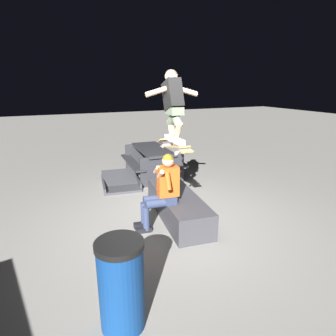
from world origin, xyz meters
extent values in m
plane|color=gray|center=(0.00, 0.00, 0.00)|extent=(40.00, 40.00, 0.00)
cube|color=#38383D|center=(0.18, -0.18, 0.22)|extent=(2.08, 0.88, 0.45)
cube|color=#2D3856|center=(-0.08, 0.12, 0.51)|extent=(0.32, 0.20, 0.12)
cube|color=#D15119|center=(-0.08, 0.12, 0.82)|extent=(0.24, 0.36, 0.50)
sphere|color=tan|center=(-0.08, 0.12, 1.17)|extent=(0.20, 0.20, 0.20)
sphere|color=brown|center=(-0.08, 0.12, 1.19)|extent=(0.19, 0.19, 0.19)
cylinder|color=#D15119|center=(-0.27, 0.21, 0.89)|extent=(0.20, 0.10, 0.29)
cylinder|color=tan|center=(-0.18, 0.30, 0.99)|extent=(0.24, 0.10, 0.19)
cylinder|color=#D15119|center=(0.13, 0.16, 0.89)|extent=(0.20, 0.10, 0.29)
cylinder|color=tan|center=(0.06, 0.27, 0.99)|extent=(0.24, 0.10, 0.19)
cylinder|color=#2D3856|center=(-0.14, 0.33, 0.49)|extent=(0.19, 0.41, 0.14)
cylinder|color=#2D3856|center=(-0.12, 0.53, 0.24)|extent=(0.11, 0.11, 0.41)
cube|color=black|center=(-0.11, 0.58, 0.04)|extent=(0.13, 0.27, 0.08)
cylinder|color=#2D3856|center=(0.04, 0.31, 0.49)|extent=(0.19, 0.41, 0.14)
cylinder|color=#2D3856|center=(0.06, 0.51, 0.24)|extent=(0.11, 0.11, 0.41)
cube|color=black|center=(0.07, 0.56, 0.04)|extent=(0.13, 0.27, 0.08)
cube|color=#AD8451|center=(-0.02, -0.02, 1.38)|extent=(0.80, 0.22, 0.16)
cube|color=#AD8451|center=(0.43, -0.03, 1.40)|extent=(0.12, 0.20, 0.07)
cube|color=#AD8451|center=(-0.47, 0.00, 1.40)|extent=(0.13, 0.20, 0.04)
cube|color=#99999E|center=(0.26, -0.02, 1.36)|extent=(0.07, 0.16, 0.04)
cylinder|color=white|center=(0.26, 0.07, 1.33)|extent=(0.05, 0.03, 0.05)
cylinder|color=white|center=(0.26, -0.11, 1.33)|extent=(0.05, 0.03, 0.05)
cube|color=#99999E|center=(-0.30, -0.01, 1.36)|extent=(0.07, 0.16, 0.04)
cylinder|color=white|center=(-0.30, 0.08, 1.33)|extent=(0.05, 0.03, 0.05)
cylinder|color=white|center=(-0.30, -0.10, 1.33)|extent=(0.05, 0.03, 0.05)
cube|color=white|center=(0.16, -0.02, 1.49)|extent=(0.26, 0.11, 0.08)
cube|color=white|center=(-0.20, -0.01, 1.49)|extent=(0.26, 0.11, 0.08)
cylinder|color=tan|center=(0.11, -0.02, 1.65)|extent=(0.24, 0.11, 0.31)
cylinder|color=slate|center=(0.04, -0.02, 1.85)|extent=(0.34, 0.14, 0.33)
cylinder|color=tan|center=(-0.14, -0.01, 1.65)|extent=(0.24, 0.11, 0.31)
cylinder|color=slate|center=(-0.07, -0.01, 1.85)|extent=(0.34, 0.14, 0.33)
cube|color=slate|center=(-0.02, -0.02, 1.95)|extent=(0.31, 0.21, 0.12)
cube|color=black|center=(0.06, -0.02, 2.19)|extent=(0.46, 0.23, 0.52)
sphere|color=tan|center=(0.12, -0.02, 2.47)|extent=(0.20, 0.20, 0.20)
cylinder|color=tan|center=(0.09, 0.20, 2.25)|extent=(0.09, 0.45, 0.19)
cylinder|color=tan|center=(0.07, -0.24, 2.25)|extent=(0.09, 0.45, 0.19)
cube|color=#38383D|center=(2.23, 0.36, 0.03)|extent=(1.30, 0.98, 0.06)
cube|color=#38383D|center=(2.23, 0.36, 0.08)|extent=(1.25, 0.97, 0.32)
cube|color=#38383D|center=(2.23, 0.77, 0.07)|extent=(1.08, 0.18, 0.15)
cube|color=#38383D|center=(2.23, -0.05, 0.07)|extent=(1.08, 0.18, 0.15)
cube|color=#28282D|center=(2.61, -0.61, 0.72)|extent=(1.74, 0.79, 0.06)
cube|color=#28282D|center=(2.64, -0.06, 0.42)|extent=(1.71, 0.33, 0.04)
cube|color=#28282D|center=(2.58, -1.16, 0.42)|extent=(1.71, 0.33, 0.04)
cube|color=#28282D|center=(3.38, -0.66, 0.36)|extent=(0.12, 1.10, 0.72)
cube|color=#28282D|center=(1.84, -0.57, 0.36)|extent=(0.12, 1.10, 0.72)
cylinder|color=navy|center=(-1.78, 1.37, 0.45)|extent=(0.45, 0.45, 0.89)
cylinder|color=black|center=(-1.78, 1.37, 0.92)|extent=(0.47, 0.47, 0.06)
camera|label=1|loc=(-4.05, 1.87, 2.36)|focal=29.85mm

